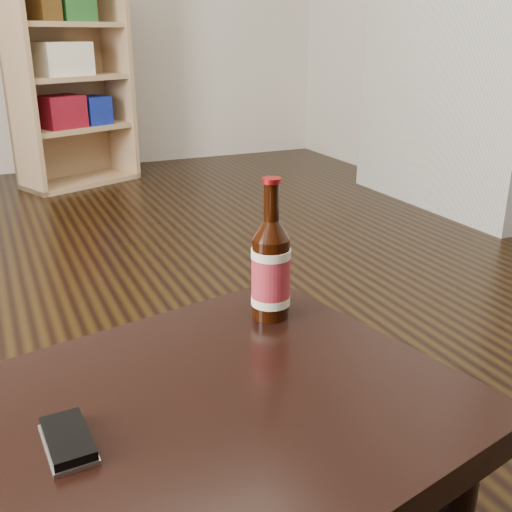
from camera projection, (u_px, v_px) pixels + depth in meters
name	position (u px, v px, depth m)	size (l,w,h in m)	color
bookshelf	(67.00, 73.00, 3.56)	(0.76, 0.56, 1.28)	tan
coffee_table	(113.00, 475.00, 0.80)	(1.14, 0.81, 0.39)	black
beer_bottle	(271.00, 270.00, 1.10)	(0.08, 0.08, 0.27)	black
phone	(68.00, 441.00, 0.77)	(0.06, 0.11, 0.02)	#A8A8AA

